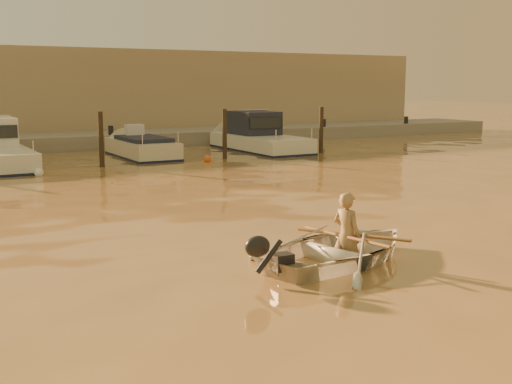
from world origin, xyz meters
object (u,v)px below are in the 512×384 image
moored_boat_3 (142,152)px  waterfront_building (35,95)px  person (347,235)px  dinghy (343,249)px  moored_boat_4 (260,137)px

moored_boat_3 → waterfront_building: bearing=100.8°
person → waterfront_building: 27.82m
dinghy → waterfront_building: bearing=-15.4°
person → moored_boat_3: (2.22, 16.75, -0.21)m
moored_boat_3 → moored_boat_4: 5.59m
dinghy → waterfront_building: 27.86m
moored_boat_3 → person: bearing=-97.6°
dinghy → moored_boat_4: moored_boat_4 is taller
person → moored_boat_4: moored_boat_4 is taller
moored_boat_3 → waterfront_building: size_ratio=0.12×
dinghy → moored_boat_3: moored_boat_3 is taller
moored_boat_3 → moored_boat_4: (5.58, 0.00, 0.40)m
moored_boat_3 → moored_boat_4: moored_boat_4 is taller
person → moored_boat_4: size_ratio=0.22×
moored_boat_3 → moored_boat_4: size_ratio=0.78×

